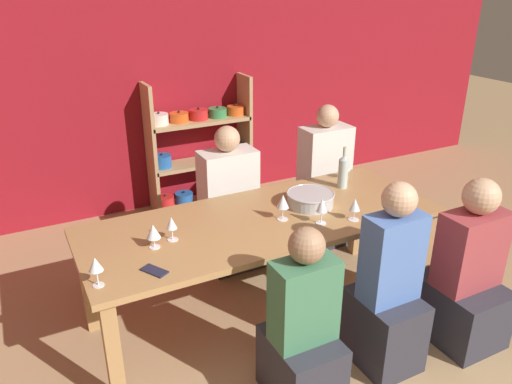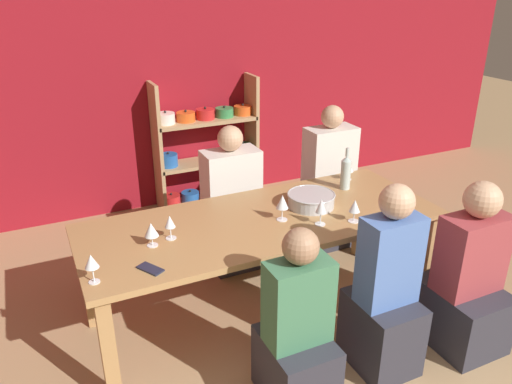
% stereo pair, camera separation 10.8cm
% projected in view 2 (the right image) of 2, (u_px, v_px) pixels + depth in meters
% --- Properties ---
extents(wall_back_red, '(8.80, 0.06, 2.70)m').
position_uv_depth(wall_back_red, '(156.00, 74.00, 4.79)').
color(wall_back_red, maroon).
rests_on(wall_back_red, ground_plane).
extents(shelf_unit, '(1.05, 0.30, 1.30)m').
position_uv_depth(shelf_unit, '(207.00, 152.00, 5.11)').
color(shelf_unit, tan).
rests_on(shelf_unit, ground_plane).
extents(dining_table, '(2.38, 0.92, 0.75)m').
position_uv_depth(dining_table, '(262.00, 230.00, 3.32)').
color(dining_table, '#AD7F4C').
rests_on(dining_table, ground_plane).
extents(mixing_bowl, '(0.33, 0.33, 0.09)m').
position_uv_depth(mixing_bowl, '(311.00, 199.00, 3.44)').
color(mixing_bowl, '#B7BABC').
rests_on(mixing_bowl, dining_table).
extents(wine_bottle_green, '(0.08, 0.08, 0.32)m').
position_uv_depth(wine_bottle_green, '(346.00, 172.00, 3.69)').
color(wine_bottle_green, '#B2C6C1').
rests_on(wine_bottle_green, dining_table).
extents(wine_glass_red_a, '(0.08, 0.08, 0.14)m').
position_uv_depth(wine_glass_red_a, '(349.00, 168.00, 3.87)').
color(wine_glass_red_a, white).
rests_on(wine_glass_red_a, dining_table).
extents(wine_glass_white_a, '(0.07, 0.07, 0.15)m').
position_uv_depth(wine_glass_white_a, '(170.00, 223.00, 2.99)').
color(wine_glass_white_a, white).
rests_on(wine_glass_white_a, dining_table).
extents(wine_glass_empty_a, '(0.07, 0.07, 0.17)m').
position_uv_depth(wine_glass_empty_a, '(91.00, 262.00, 2.55)').
color(wine_glass_empty_a, white).
rests_on(wine_glass_empty_a, dining_table).
extents(wine_glass_red_b, '(0.07, 0.07, 0.15)m').
position_uv_depth(wine_glass_red_b, '(355.00, 207.00, 3.20)').
color(wine_glass_red_b, white).
rests_on(wine_glass_red_b, dining_table).
extents(wine_glass_red_c, '(0.07, 0.07, 0.18)m').
position_uv_depth(wine_glass_red_c, '(321.00, 207.00, 3.15)').
color(wine_glass_red_c, white).
rests_on(wine_glass_red_c, dining_table).
extents(wine_glass_white_b, '(0.08, 0.08, 0.15)m').
position_uv_depth(wine_glass_white_b, '(151.00, 230.00, 2.91)').
color(wine_glass_white_b, white).
rests_on(wine_glass_white_b, dining_table).
extents(wine_glass_red_d, '(0.08, 0.08, 0.18)m').
position_uv_depth(wine_glass_red_d, '(282.00, 203.00, 3.21)').
color(wine_glass_red_d, white).
rests_on(wine_glass_red_d, dining_table).
extents(cell_phone, '(0.14, 0.16, 0.01)m').
position_uv_depth(cell_phone, '(150.00, 269.00, 2.71)').
color(cell_phone, '#1E2338').
rests_on(cell_phone, dining_table).
extents(person_near_a, '(0.41, 0.52, 1.13)m').
position_uv_depth(person_near_a, '(465.00, 287.00, 3.15)').
color(person_near_a, '#2D2D38').
rests_on(person_near_a, ground_plane).
extents(person_far_a, '(0.43, 0.54, 1.23)m').
position_uv_depth(person_far_a, '(328.00, 192.00, 4.44)').
color(person_far_a, '#2D2D38').
rests_on(person_far_a, ground_plane).
extents(person_near_b, '(0.35, 0.44, 1.08)m').
position_uv_depth(person_near_b, '(297.00, 340.00, 2.70)').
color(person_near_b, '#2D2D38').
rests_on(person_near_b, ground_plane).
extents(person_far_b, '(0.45, 0.56, 1.16)m').
position_uv_depth(person_far_b, '(232.00, 213.00, 4.11)').
color(person_far_b, '#2D2D38').
rests_on(person_far_b, ground_plane).
extents(person_near_c, '(0.34, 0.43, 1.20)m').
position_uv_depth(person_near_c, '(384.00, 302.00, 2.94)').
color(person_near_c, '#2D2D38').
rests_on(person_near_c, ground_plane).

